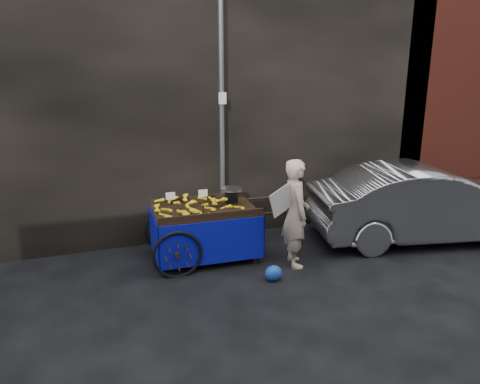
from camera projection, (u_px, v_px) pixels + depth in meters
name	position (u px, v px, depth m)	size (l,w,h in m)	color
ground	(230.00, 277.00, 6.67)	(80.00, 80.00, 0.00)	black
building_wall	(205.00, 87.00, 8.46)	(13.50, 2.00, 5.00)	black
street_pole	(222.00, 123.00, 7.39)	(0.12, 0.10, 4.00)	slate
banana_cart	(202.00, 215.00, 7.08)	(2.17, 1.11, 1.16)	black
vendor	(296.00, 213.00, 6.86)	(0.77, 0.65, 1.62)	#C6B093
plastic_bag	(273.00, 273.00, 6.53)	(0.25, 0.20, 0.22)	#1745B1
parked_car	(426.00, 203.00, 7.90)	(1.35, 3.88, 1.28)	#AEB0B5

